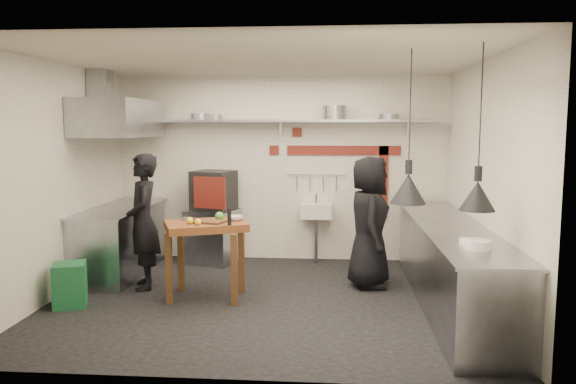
# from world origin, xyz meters

# --- Properties ---
(floor) EXTENTS (5.00, 5.00, 0.00)m
(floor) POSITION_xyz_m (0.00, 0.00, 0.00)
(floor) COLOR black
(floor) RESTS_ON ground
(ceiling) EXTENTS (5.00, 5.00, 0.00)m
(ceiling) POSITION_xyz_m (0.00, 0.00, 2.80)
(ceiling) COLOR beige
(ceiling) RESTS_ON floor
(wall_back) EXTENTS (5.00, 0.04, 2.80)m
(wall_back) POSITION_xyz_m (0.00, 2.10, 1.40)
(wall_back) COLOR silver
(wall_back) RESTS_ON floor
(wall_front) EXTENTS (5.00, 0.04, 2.80)m
(wall_front) POSITION_xyz_m (0.00, -2.10, 1.40)
(wall_front) COLOR silver
(wall_front) RESTS_ON floor
(wall_left) EXTENTS (0.04, 4.20, 2.80)m
(wall_left) POSITION_xyz_m (-2.50, 0.00, 1.40)
(wall_left) COLOR silver
(wall_left) RESTS_ON floor
(wall_right) EXTENTS (0.04, 4.20, 2.80)m
(wall_right) POSITION_xyz_m (2.50, 0.00, 1.40)
(wall_right) COLOR silver
(wall_right) RESTS_ON floor
(red_band_horiz) EXTENTS (1.70, 0.02, 0.14)m
(red_band_horiz) POSITION_xyz_m (0.95, 2.08, 1.68)
(red_band_horiz) COLOR maroon
(red_band_horiz) RESTS_ON wall_back
(red_band_vert) EXTENTS (0.14, 0.02, 1.10)m
(red_band_vert) POSITION_xyz_m (1.55, 2.08, 1.20)
(red_band_vert) COLOR maroon
(red_band_vert) RESTS_ON wall_back
(red_tile_a) EXTENTS (0.14, 0.02, 0.14)m
(red_tile_a) POSITION_xyz_m (0.25, 2.08, 1.95)
(red_tile_a) COLOR maroon
(red_tile_a) RESTS_ON wall_back
(red_tile_b) EXTENTS (0.14, 0.02, 0.14)m
(red_tile_b) POSITION_xyz_m (-0.10, 2.08, 1.68)
(red_tile_b) COLOR maroon
(red_tile_b) RESTS_ON wall_back
(back_shelf) EXTENTS (4.60, 0.34, 0.04)m
(back_shelf) POSITION_xyz_m (0.00, 1.92, 2.12)
(back_shelf) COLOR gray
(back_shelf) RESTS_ON wall_back
(shelf_bracket_left) EXTENTS (0.04, 0.06, 0.24)m
(shelf_bracket_left) POSITION_xyz_m (-1.90, 2.07, 2.02)
(shelf_bracket_left) COLOR gray
(shelf_bracket_left) RESTS_ON wall_back
(shelf_bracket_mid) EXTENTS (0.04, 0.06, 0.24)m
(shelf_bracket_mid) POSITION_xyz_m (0.00, 2.07, 2.02)
(shelf_bracket_mid) COLOR gray
(shelf_bracket_mid) RESTS_ON wall_back
(shelf_bracket_right) EXTENTS (0.04, 0.06, 0.24)m
(shelf_bracket_right) POSITION_xyz_m (1.90, 2.07, 2.02)
(shelf_bracket_right) COLOR gray
(shelf_bracket_right) RESTS_ON wall_back
(pan_far_left) EXTENTS (0.27, 0.27, 0.09)m
(pan_far_left) POSITION_xyz_m (-1.20, 1.92, 2.19)
(pan_far_left) COLOR gray
(pan_far_left) RESTS_ON back_shelf
(pan_mid_left) EXTENTS (0.32, 0.32, 0.07)m
(pan_mid_left) POSITION_xyz_m (-0.98, 1.92, 2.18)
(pan_mid_left) COLOR gray
(pan_mid_left) RESTS_ON back_shelf
(stock_pot) EXTENTS (0.41, 0.41, 0.20)m
(stock_pot) POSITION_xyz_m (0.81, 1.92, 2.24)
(stock_pot) COLOR gray
(stock_pot) RESTS_ON back_shelf
(pan_right) EXTENTS (0.31, 0.31, 0.08)m
(pan_right) POSITION_xyz_m (1.60, 1.92, 2.18)
(pan_right) COLOR gray
(pan_right) RESTS_ON back_shelf
(oven_stand) EXTENTS (0.84, 0.80, 0.80)m
(oven_stand) POSITION_xyz_m (-1.00, 1.77, 0.40)
(oven_stand) COLOR gray
(oven_stand) RESTS_ON floor
(combi_oven) EXTENTS (0.68, 0.66, 0.58)m
(combi_oven) POSITION_xyz_m (-0.98, 1.81, 1.09)
(combi_oven) COLOR black
(combi_oven) RESTS_ON oven_stand
(oven_door) EXTENTS (0.50, 0.18, 0.46)m
(oven_door) POSITION_xyz_m (-0.98, 1.49, 1.09)
(oven_door) COLOR maroon
(oven_door) RESTS_ON combi_oven
(oven_glass) EXTENTS (0.38, 0.13, 0.34)m
(oven_glass) POSITION_xyz_m (-0.96, 1.49, 1.09)
(oven_glass) COLOR black
(oven_glass) RESTS_ON oven_door
(hand_sink) EXTENTS (0.46, 0.34, 0.22)m
(hand_sink) POSITION_xyz_m (0.55, 1.92, 0.78)
(hand_sink) COLOR silver
(hand_sink) RESTS_ON wall_back
(sink_tap) EXTENTS (0.03, 0.03, 0.14)m
(sink_tap) POSITION_xyz_m (0.55, 1.92, 0.96)
(sink_tap) COLOR gray
(sink_tap) RESTS_ON hand_sink
(sink_drain) EXTENTS (0.06, 0.06, 0.66)m
(sink_drain) POSITION_xyz_m (0.55, 1.88, 0.34)
(sink_drain) COLOR gray
(sink_drain) RESTS_ON floor
(utensil_rail) EXTENTS (0.90, 0.02, 0.02)m
(utensil_rail) POSITION_xyz_m (0.55, 2.06, 1.32)
(utensil_rail) COLOR gray
(utensil_rail) RESTS_ON wall_back
(counter_right) EXTENTS (0.70, 3.80, 0.90)m
(counter_right) POSITION_xyz_m (2.15, 0.00, 0.45)
(counter_right) COLOR gray
(counter_right) RESTS_ON floor
(counter_right_top) EXTENTS (0.76, 3.90, 0.03)m
(counter_right_top) POSITION_xyz_m (2.15, 0.00, 0.92)
(counter_right_top) COLOR gray
(counter_right_top) RESTS_ON counter_right
(plate_stack) EXTENTS (0.26, 0.26, 0.09)m
(plate_stack) POSITION_xyz_m (2.12, -1.24, 0.97)
(plate_stack) COLOR silver
(plate_stack) RESTS_ON counter_right_top
(small_bowl_right) EXTENTS (0.26, 0.26, 0.05)m
(small_bowl_right) POSITION_xyz_m (2.10, -1.03, 0.96)
(small_bowl_right) COLOR silver
(small_bowl_right) RESTS_ON counter_right_top
(counter_left) EXTENTS (0.70, 1.90, 0.90)m
(counter_left) POSITION_xyz_m (-2.15, 1.05, 0.45)
(counter_left) COLOR gray
(counter_left) RESTS_ON floor
(counter_left_top) EXTENTS (0.76, 2.00, 0.03)m
(counter_left_top) POSITION_xyz_m (-2.15, 1.05, 0.92)
(counter_left_top) COLOR gray
(counter_left_top) RESTS_ON counter_left
(extractor_hood) EXTENTS (0.78, 1.60, 0.50)m
(extractor_hood) POSITION_xyz_m (-2.10, 1.05, 2.15)
(extractor_hood) COLOR gray
(extractor_hood) RESTS_ON ceiling
(hood_duct) EXTENTS (0.28, 0.28, 0.50)m
(hood_duct) POSITION_xyz_m (-2.35, 1.05, 2.55)
(hood_duct) COLOR gray
(hood_duct) RESTS_ON ceiling
(green_bin) EXTENTS (0.46, 0.46, 0.50)m
(green_bin) POSITION_xyz_m (-2.19, -0.40, 0.25)
(green_bin) COLOR #17562D
(green_bin) RESTS_ON floor
(prep_table) EXTENTS (1.09, 0.94, 0.92)m
(prep_table) POSITION_xyz_m (-0.71, 0.04, 0.46)
(prep_table) COLOR brown
(prep_table) RESTS_ON floor
(cutting_board) EXTENTS (0.39, 0.32, 0.02)m
(cutting_board) POSITION_xyz_m (-0.64, -0.01, 0.93)
(cutting_board) COLOR #52341B
(cutting_board) RESTS_ON prep_table
(pepper_mill) EXTENTS (0.06, 0.06, 0.20)m
(pepper_mill) POSITION_xyz_m (-0.39, -0.14, 1.02)
(pepper_mill) COLOR black
(pepper_mill) RESTS_ON prep_table
(lemon_a) EXTENTS (0.10, 0.10, 0.08)m
(lemon_a) POSITION_xyz_m (-0.86, -0.10, 0.96)
(lemon_a) COLOR yellow
(lemon_a) RESTS_ON prep_table
(lemon_b) EXTENTS (0.09, 0.09, 0.07)m
(lemon_b) POSITION_xyz_m (-0.75, -0.17, 0.96)
(lemon_b) COLOR yellow
(lemon_b) RESTS_ON prep_table
(veg_ball) EXTENTS (0.14, 0.14, 0.11)m
(veg_ball) POSITION_xyz_m (-0.56, 0.16, 0.97)
(veg_ball) COLOR #417F2D
(veg_ball) RESTS_ON prep_table
(steel_tray) EXTENTS (0.20, 0.17, 0.03)m
(steel_tray) POSITION_xyz_m (-0.93, 0.14, 0.94)
(steel_tray) COLOR gray
(steel_tray) RESTS_ON prep_table
(bowl) EXTENTS (0.22, 0.22, 0.06)m
(bowl) POSITION_xyz_m (-0.37, 0.18, 0.95)
(bowl) COLOR silver
(bowl) RESTS_ON prep_table
(heat_lamp_near) EXTENTS (0.43, 0.43, 1.52)m
(heat_lamp_near) POSITION_xyz_m (1.54, -0.76, 2.04)
(heat_lamp_near) COLOR black
(heat_lamp_near) RESTS_ON ceiling
(heat_lamp_far) EXTENTS (0.37, 0.37, 1.52)m
(heat_lamp_far) POSITION_xyz_m (2.12, -1.16, 2.04)
(heat_lamp_far) COLOR black
(heat_lamp_far) RESTS_ON ceiling
(chef_left) EXTENTS (0.61, 0.73, 1.71)m
(chef_left) POSITION_xyz_m (-1.58, 0.39, 0.85)
(chef_left) COLOR black
(chef_left) RESTS_ON floor
(chef_right) EXTENTS (0.55, 0.83, 1.67)m
(chef_right) POSITION_xyz_m (1.26, 0.67, 0.84)
(chef_right) COLOR black
(chef_right) RESTS_ON floor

